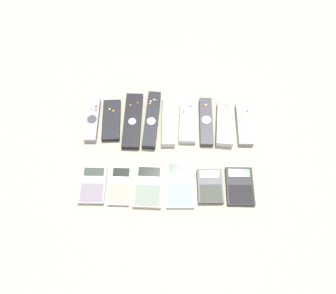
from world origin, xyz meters
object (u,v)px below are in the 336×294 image
(remote_5, at_px, (188,122))
(calculator_2, at_px, (148,186))
(remote_1, at_px, (111,120))
(remote_8, at_px, (244,125))
(remote_0, at_px, (93,120))
(remote_4, at_px, (169,121))
(calculator_4, at_px, (210,186))
(calculator_5, at_px, (240,186))
(remote_6, at_px, (206,122))
(calculator_3, at_px, (180,185))
(remote_7, at_px, (225,123))
(calculator_0, at_px, (93,185))
(remote_3, at_px, (152,119))
(calculator_1, at_px, (120,186))
(remote_2, at_px, (133,121))

(remote_5, relative_size, calculator_2, 1.15)
(remote_1, relative_size, remote_8, 1.01)
(remote_0, relative_size, remote_4, 0.89)
(calculator_4, bearing_deg, calculator_2, 179.75)
(remote_4, bearing_deg, remote_0, 179.86)
(calculator_5, bearing_deg, calculator_4, -178.62)
(remote_6, bearing_deg, calculator_3, -111.22)
(remote_7, xyz_separation_m, calculator_0, (-0.42, -0.23, -0.01))
(remote_4, height_order, calculator_0, remote_4)
(remote_3, distance_m, remote_5, 0.12)
(remote_3, xyz_separation_m, remote_7, (0.25, -0.01, 0.00))
(remote_8, relative_size, calculator_2, 1.15)
(calculator_5, bearing_deg, remote_8, 81.91)
(remote_4, relative_size, calculator_0, 1.56)
(calculator_1, bearing_deg, remote_8, 29.96)
(remote_2, height_order, calculator_1, remote_2)
(remote_5, relative_size, calculator_1, 1.24)
(remote_6, bearing_deg, remote_7, -7.52)
(remote_4, bearing_deg, calculator_3, -80.37)
(remote_3, xyz_separation_m, calculator_1, (-0.09, -0.24, -0.01))
(remote_7, relative_size, calculator_0, 1.40)
(calculator_1, xyz_separation_m, calculator_2, (0.09, -0.00, 0.00))
(calculator_4, bearing_deg, calculator_3, 175.84)
(calculator_0, distance_m, calculator_3, 0.27)
(remote_6, relative_size, calculator_2, 1.34)
(remote_2, relative_size, remote_3, 0.97)
(remote_1, xyz_separation_m, remote_4, (0.20, 0.00, 0.00))
(remote_3, height_order, calculator_4, remote_3)
(remote_5, height_order, calculator_2, remote_5)
(remote_6, relative_size, calculator_0, 1.50)
(remote_4, distance_m, calculator_5, 0.32)
(remote_5, bearing_deg, remote_6, 4.66)
(remote_6, height_order, calculator_3, remote_6)
(calculator_5, bearing_deg, remote_3, 140.63)
(remote_5, xyz_separation_m, remote_6, (0.06, 0.00, -0.00))
(calculator_0, height_order, calculator_5, calculator_0)
(remote_5, distance_m, calculator_5, 0.28)
(remote_8, height_order, calculator_3, remote_8)
(remote_2, height_order, calculator_5, remote_2)
(remote_7, bearing_deg, remote_6, 176.75)
(remote_7, bearing_deg, calculator_5, -76.87)
(remote_5, relative_size, calculator_3, 1.03)
(remote_4, relative_size, calculator_2, 1.39)
(remote_2, relative_size, remote_5, 1.35)
(calculator_4, bearing_deg, remote_1, 143.29)
(remote_0, height_order, calculator_5, remote_0)
(remote_6, bearing_deg, remote_2, -179.74)
(remote_6, bearing_deg, remote_8, -4.13)
(remote_0, bearing_deg, calculator_1, -65.20)
(remote_8, relative_size, calculator_1, 1.25)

